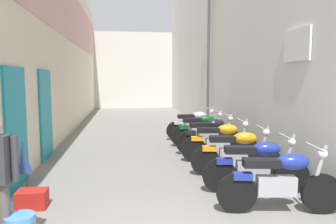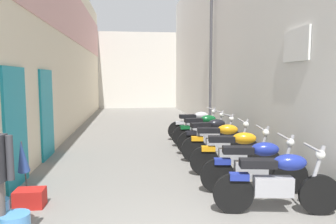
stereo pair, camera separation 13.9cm
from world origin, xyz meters
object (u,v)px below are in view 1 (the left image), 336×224
(motorcycle_fifth, at_px, (210,134))
(plastic_crate, at_px, (32,199))
(motorcycle_third, at_px, (236,151))
(motorcycle_second, at_px, (256,164))
(umbrella_leaning, at_px, (24,157))
(motorcycle_nearest, at_px, (280,180))
(motorcycle_fourth, at_px, (220,141))
(motorcycle_seventh, at_px, (194,124))
(motorcycle_sixth, at_px, (201,129))
(street_lamp, at_px, (206,51))

(motorcycle_fifth, distance_m, plastic_crate, 4.94)
(motorcycle_third, bearing_deg, motorcycle_second, -90.00)
(plastic_crate, relative_size, umbrella_leaning, 0.46)
(motorcycle_second, bearing_deg, motorcycle_nearest, -90.00)
(motorcycle_fourth, bearing_deg, motorcycle_seventh, 90.00)
(motorcycle_nearest, bearing_deg, motorcycle_fifth, 90.00)
(motorcycle_second, bearing_deg, motorcycle_fourth, 90.00)
(umbrella_leaning, bearing_deg, motorcycle_second, -4.74)
(motorcycle_second, xyz_separation_m, motorcycle_seventh, (0.00, 5.00, 0.00))
(motorcycle_fourth, relative_size, umbrella_leaning, 1.91)
(motorcycle_fourth, height_order, motorcycle_fifth, same)
(motorcycle_fifth, xyz_separation_m, umbrella_leaning, (-3.94, -2.75, 0.18))
(motorcycle_sixth, distance_m, umbrella_leaning, 5.41)
(motorcycle_sixth, distance_m, motorcycle_seventh, 0.96)
(motorcycle_third, height_order, motorcycle_seventh, same)
(motorcycle_sixth, bearing_deg, motorcycle_nearest, -90.00)
(motorcycle_second, bearing_deg, plastic_crate, -177.14)
(plastic_crate, bearing_deg, motorcycle_seventh, 54.58)
(motorcycle_second, height_order, plastic_crate, motorcycle_second)
(plastic_crate, height_order, umbrella_leaning, umbrella_leaning)
(motorcycle_nearest, height_order, street_lamp, street_lamp)
(motorcycle_second, distance_m, umbrella_leaning, 3.95)
(motorcycle_nearest, relative_size, plastic_crate, 4.18)
(motorcycle_fifth, distance_m, umbrella_leaning, 4.81)
(motorcycle_nearest, distance_m, plastic_crate, 3.77)
(motorcycle_seventh, bearing_deg, motorcycle_fifth, -90.00)
(motorcycle_sixth, xyz_separation_m, plastic_crate, (-3.69, -4.22, -0.36))
(motorcycle_sixth, xyz_separation_m, street_lamp, (0.71, 2.28, 2.46))
(plastic_crate, bearing_deg, umbrella_leaning, 116.19)
(motorcycle_sixth, relative_size, plastic_crate, 4.19)
(plastic_crate, bearing_deg, motorcycle_third, 17.93)
(motorcycle_third, height_order, plastic_crate, motorcycle_third)
(motorcycle_fifth, height_order, motorcycle_sixth, same)
(motorcycle_third, distance_m, plastic_crate, 3.89)
(motorcycle_nearest, xyz_separation_m, motorcycle_second, (0.00, 0.87, 0.00))
(motorcycle_sixth, bearing_deg, motorcycle_seventh, 90.00)
(motorcycle_third, xyz_separation_m, motorcycle_fifth, (0.00, 2.07, 0.00))
(plastic_crate, bearing_deg, street_lamp, 55.95)
(motorcycle_second, xyz_separation_m, street_lamp, (0.71, 6.31, 2.46))
(motorcycle_second, bearing_deg, umbrella_leaning, 175.26)
(motorcycle_sixth, bearing_deg, motorcycle_fifth, -90.00)
(motorcycle_fourth, distance_m, street_lamp, 4.90)
(motorcycle_nearest, xyz_separation_m, street_lamp, (0.71, 7.19, 2.46))
(motorcycle_fourth, height_order, motorcycle_sixth, same)
(motorcycle_fourth, relative_size, plastic_crate, 4.20)
(motorcycle_seventh, height_order, street_lamp, street_lamp)
(motorcycle_second, height_order, motorcycle_sixth, same)
(motorcycle_seventh, bearing_deg, street_lamp, 61.76)
(motorcycle_fifth, xyz_separation_m, street_lamp, (0.71, 3.23, 2.46))
(motorcycle_third, relative_size, umbrella_leaning, 1.91)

